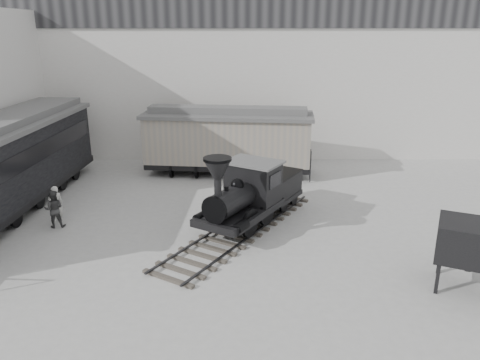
{
  "coord_description": "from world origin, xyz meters",
  "views": [
    {
      "loc": [
        0.7,
        -14.99,
        8.12
      ],
      "look_at": [
        0.82,
        3.57,
        2.0
      ],
      "focal_mm": 35.0,
      "sensor_mm": 36.0,
      "label": 1
    }
  ],
  "objects_px": {
    "locomotive": "(249,197)",
    "coal_hopper": "(472,247)",
    "visitor_b": "(54,209)",
    "boxcar": "(228,139)",
    "visitor_a": "(56,204)",
    "passenger_coach": "(3,166)"
  },
  "relations": [
    {
      "from": "passenger_coach",
      "to": "coal_hopper",
      "type": "xyz_separation_m",
      "value": [
        17.85,
        -6.7,
        -0.71
      ]
    },
    {
      "from": "passenger_coach",
      "to": "visitor_a",
      "type": "relative_size",
      "value": 9.26
    },
    {
      "from": "boxcar",
      "to": "locomotive",
      "type": "bearing_deg",
      "value": -76.03
    },
    {
      "from": "locomotive",
      "to": "visitor_b",
      "type": "xyz_separation_m",
      "value": [
        -8.2,
        -0.15,
        -0.46
      ]
    },
    {
      "from": "locomotive",
      "to": "coal_hopper",
      "type": "distance_m",
      "value": 8.63
    },
    {
      "from": "passenger_coach",
      "to": "coal_hopper",
      "type": "relative_size",
      "value": 5.75
    },
    {
      "from": "boxcar",
      "to": "passenger_coach",
      "type": "height_order",
      "value": "passenger_coach"
    },
    {
      "from": "locomotive",
      "to": "visitor_a",
      "type": "xyz_separation_m",
      "value": [
        -8.34,
        0.46,
        -0.46
      ]
    },
    {
      "from": "coal_hopper",
      "to": "locomotive",
      "type": "bearing_deg",
      "value": 168.32
    },
    {
      "from": "boxcar",
      "to": "passenger_coach",
      "type": "bearing_deg",
      "value": -143.49
    },
    {
      "from": "boxcar",
      "to": "coal_hopper",
      "type": "xyz_separation_m",
      "value": [
        7.94,
        -12.52,
        -0.55
      ]
    },
    {
      "from": "locomotive",
      "to": "visitor_b",
      "type": "height_order",
      "value": "locomotive"
    },
    {
      "from": "boxcar",
      "to": "visitor_b",
      "type": "bearing_deg",
      "value": -127.6
    },
    {
      "from": "visitor_a",
      "to": "coal_hopper",
      "type": "distance_m",
      "value": 16.28
    },
    {
      "from": "boxcar",
      "to": "passenger_coach",
      "type": "distance_m",
      "value": 11.49
    },
    {
      "from": "visitor_a",
      "to": "coal_hopper",
      "type": "xyz_separation_m",
      "value": [
        15.26,
        -5.61,
        0.67
      ]
    },
    {
      "from": "locomotive",
      "to": "coal_hopper",
      "type": "bearing_deg",
      "value": -4.93
    },
    {
      "from": "boxcar",
      "to": "coal_hopper",
      "type": "bearing_deg",
      "value": -51.51
    },
    {
      "from": "passenger_coach",
      "to": "boxcar",
      "type": "bearing_deg",
      "value": 33.98
    },
    {
      "from": "boxcar",
      "to": "visitor_b",
      "type": "relative_size",
      "value": 5.97
    },
    {
      "from": "boxcar",
      "to": "coal_hopper",
      "type": "distance_m",
      "value": 14.83
    },
    {
      "from": "boxcar",
      "to": "visitor_a",
      "type": "distance_m",
      "value": 10.14
    }
  ]
}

